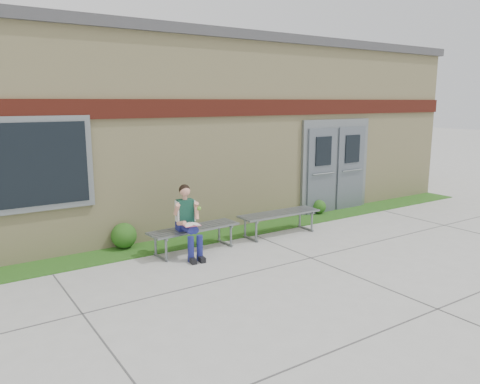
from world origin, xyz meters
TOP-DOWN VIEW (x-y plane):
  - ground at (0.00, 0.00)m, footprint 80.00×80.00m
  - grass_strip at (0.00, 2.60)m, footprint 16.00×0.80m
  - school_building at (-0.00, 5.99)m, footprint 16.20×6.22m
  - bench_left at (-0.53, 2.00)m, footprint 1.78×0.61m
  - bench_right at (1.47, 2.00)m, footprint 1.81×0.54m
  - girl at (-0.75, 1.81)m, footprint 0.45×0.78m
  - shrub_mid at (-1.57, 2.85)m, footprint 0.48×0.48m
  - shrub_east at (3.39, 2.85)m, footprint 0.34×0.34m

SIDE VIEW (x-z plane):
  - ground at x=0.00m, z-range 0.00..0.00m
  - grass_strip at x=0.00m, z-range 0.00..0.02m
  - shrub_east at x=3.39m, z-range 0.02..0.36m
  - shrub_mid at x=-1.57m, z-range 0.02..0.50m
  - bench_left at x=-0.53m, z-range 0.12..0.58m
  - bench_right at x=1.47m, z-range 0.13..0.59m
  - girl at x=-0.75m, z-range 0.04..1.33m
  - school_building at x=0.00m, z-range 0.00..4.20m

